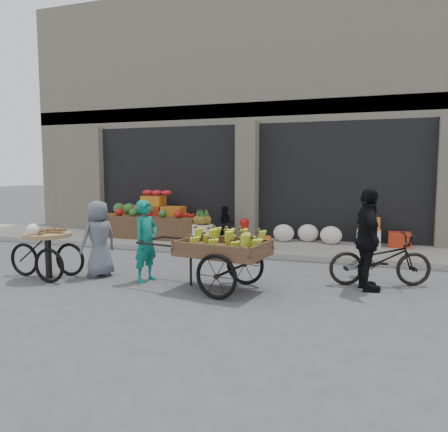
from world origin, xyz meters
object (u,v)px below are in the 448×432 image
(seated_person, at_px, (226,224))
(tricycle_cart, at_px, (48,248))
(vendor_woman, at_px, (146,241))
(vendor_grey, at_px, (99,239))
(cyclist, at_px, (368,240))
(fire_hydrant, at_px, (244,231))
(orange_bucket, at_px, (264,243))
(banana_cart, at_px, (220,246))
(pineapple_bin, at_px, (203,234))
(bicycle, at_px, (380,259))

(seated_person, relative_size, tricycle_cart, 0.65)
(vendor_woman, xyz_separation_m, vendor_grey, (-0.99, 0.02, -0.02))
(cyclist, bearing_deg, fire_hydrant, 31.40)
(orange_bucket, bearing_deg, vendor_grey, -127.07)
(seated_person, relative_size, banana_cart, 0.37)
(pineapple_bin, height_order, tricycle_cart, tricycle_cart)
(fire_hydrant, bearing_deg, banana_cart, -80.42)
(pineapple_bin, relative_size, vendor_grey, 0.37)
(vendor_woman, bearing_deg, orange_bucket, -10.69)
(tricycle_cart, distance_m, cyclist, 5.62)
(tricycle_cart, bearing_deg, orange_bucket, 47.85)
(fire_hydrant, bearing_deg, orange_bucket, -5.71)
(banana_cart, xyz_separation_m, tricycle_cart, (-3.23, -0.28, -0.17))
(bicycle, bearing_deg, cyclist, 136.81)
(orange_bucket, height_order, vendor_grey, vendor_grey)
(orange_bucket, height_order, cyclist, cyclist)
(vendor_woman, xyz_separation_m, bicycle, (3.92, 1.04, -0.27))
(fire_hydrant, height_order, orange_bucket, fire_hydrant)
(banana_cart, relative_size, tricycle_cart, 1.77)
(bicycle, bearing_deg, pineapple_bin, 45.32)
(cyclist, bearing_deg, banana_cart, 92.05)
(bicycle, bearing_deg, vendor_woman, 88.29)
(seated_person, bearing_deg, pineapple_bin, -133.69)
(fire_hydrant, relative_size, orange_bucket, 2.22)
(vendor_grey, xyz_separation_m, cyclist, (4.71, 0.63, 0.14))
(cyclist, bearing_deg, bicycle, -43.19)
(tricycle_cart, xyz_separation_m, vendor_grey, (0.80, 0.42, 0.14))
(tricycle_cart, height_order, vendor_grey, vendor_grey)
(fire_hydrant, xyz_separation_m, banana_cart, (0.56, -3.33, 0.23))
(tricycle_cart, relative_size, vendor_grey, 1.01)
(fire_hydrant, relative_size, vendor_woman, 0.49)
(seated_person, xyz_separation_m, tricycle_cart, (-1.97, -4.26, -0.02))
(banana_cart, bearing_deg, seated_person, 116.82)
(orange_bucket, relative_size, tricycle_cart, 0.22)
(orange_bucket, xyz_separation_m, banana_cart, (0.06, -3.28, 0.46))
(vendor_woman, height_order, cyclist, cyclist)
(tricycle_cart, distance_m, bicycle, 5.90)
(fire_hydrant, bearing_deg, vendor_woman, -105.29)
(bicycle, height_order, cyclist, cyclist)
(fire_hydrant, height_order, vendor_woman, vendor_woman)
(seated_person, xyz_separation_m, bicycle, (3.74, -2.81, -0.13))
(orange_bucket, distance_m, vendor_woman, 3.47)
(tricycle_cart, bearing_deg, cyclist, 10.32)
(banana_cart, bearing_deg, cyclist, 27.90)
(pineapple_bin, xyz_separation_m, tricycle_cart, (-1.57, -3.66, 0.20))
(pineapple_bin, distance_m, tricycle_cart, 3.98)
(seated_person, bearing_deg, vendor_grey, -116.95)
(pineapple_bin, distance_m, vendor_grey, 3.34)
(vendor_woman, xyz_separation_m, cyclist, (3.72, 0.64, 0.12))
(pineapple_bin, xyz_separation_m, cyclist, (3.94, -2.61, 0.47))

